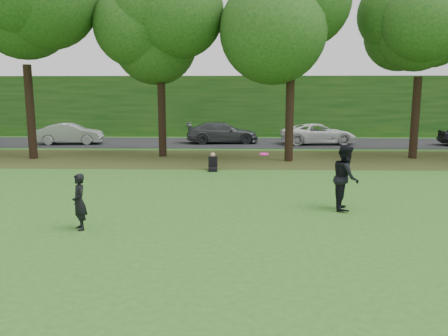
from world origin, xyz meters
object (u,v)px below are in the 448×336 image
player_left (79,202)px  seated_person (213,164)px  frisbee (264,154)px  player_right (346,177)px

player_left → seated_person: (3.00, 9.13, -0.43)m
seated_person → frisbee: bearing=-78.4°
player_left → seated_person: 9.62m
player_right → frisbee: 2.72m
player_left → frisbee: bearing=75.6°
player_right → seated_person: player_right is taller
player_left → player_right: 7.78m
player_right → player_left: bearing=116.1°
seated_person → player_left: bearing=-110.9°
player_right → frisbee: bearing=111.7°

